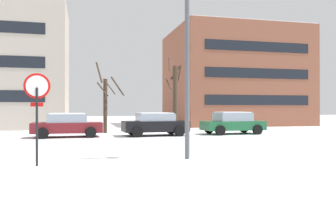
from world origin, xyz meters
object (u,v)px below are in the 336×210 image
(parked_car_green, at_px, (233,123))
(street_lamp, at_px, (194,48))
(stop_sign, at_px, (37,101))
(parked_car_black, at_px, (155,124))
(parked_car_maroon, at_px, (67,125))

(parked_car_green, bearing_deg, street_lamp, -120.66)
(stop_sign, relative_size, parked_car_black, 0.68)
(parked_car_green, bearing_deg, stop_sign, -136.47)
(parked_car_green, bearing_deg, parked_car_maroon, 179.78)
(parked_car_maroon, relative_size, parked_car_black, 1.01)
(stop_sign, bearing_deg, street_lamp, 4.25)
(parked_car_maroon, bearing_deg, stop_sign, -92.26)
(stop_sign, height_order, street_lamp, street_lamp)
(stop_sign, distance_m, parked_car_green, 15.18)
(street_lamp, relative_size, parked_car_maroon, 1.53)
(stop_sign, xyz_separation_m, street_lamp, (5.01, 0.37, 1.83))
(street_lamp, bearing_deg, parked_car_green, 59.34)
(street_lamp, height_order, parked_car_green, street_lamp)
(street_lamp, xyz_separation_m, parked_car_maroon, (-4.60, 10.09, -3.04))
(street_lamp, bearing_deg, parked_car_maroon, 114.52)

